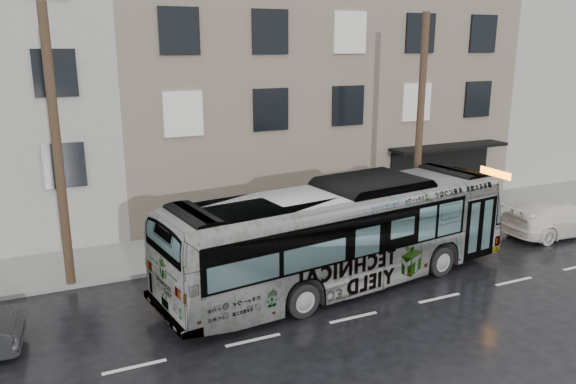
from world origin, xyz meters
name	(u,v)px	position (x,y,z in m)	size (l,w,h in m)	color
ground	(315,286)	(0.00, 0.00, 0.00)	(120.00, 120.00, 0.00)	black
sidewalk	(261,239)	(0.00, 4.90, 0.07)	(90.00, 3.60, 0.15)	gray
building_taupe	(292,89)	(5.00, 12.70, 5.50)	(20.00, 12.00, 11.00)	#756B5A
building_filler	(545,73)	(24.00, 12.70, 6.00)	(18.00, 12.00, 12.00)	#A5A29C
utility_pole_front	(420,125)	(6.50, 3.30, 4.65)	(0.30, 0.30, 9.00)	#493624
utility_pole_rear	(57,151)	(-7.50, 3.30, 4.65)	(0.30, 0.30, 9.00)	#493624
sign_post	(436,199)	(7.60, 3.30, 1.35)	(0.06, 0.06, 2.40)	slate
bus	(342,235)	(0.88, -0.20, 1.77)	(2.97, 12.69, 3.53)	#B2B2B2
white_sedan	(557,218)	(11.83, 0.49, 0.75)	(2.09, 5.14, 1.49)	white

